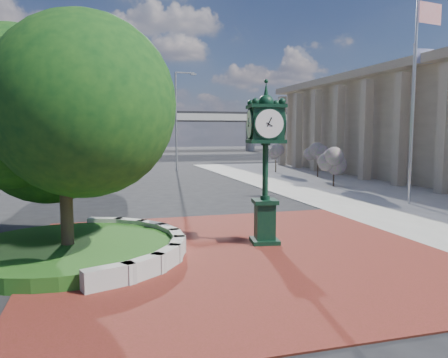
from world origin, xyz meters
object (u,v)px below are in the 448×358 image
at_px(post_clock, 265,156).
at_px(street_lamp_far, 98,120).
at_px(street_lamp_near, 178,113).
at_px(parked_car, 133,158).
at_px(flagpole_b, 411,116).
at_px(flagpole_a, 414,99).

xyz_separation_m(post_clock, street_lamp_far, (-5.30, 42.72, 2.37)).
height_order(post_clock, street_lamp_near, street_lamp_near).
distance_m(parked_car, flagpole_b, 32.06).
xyz_separation_m(street_lamp_near, street_lamp_far, (-7.50, 13.89, -0.27)).
xyz_separation_m(flagpole_b, street_lamp_far, (-19.21, 32.25, 0.54)).
height_order(post_clock, parked_car, post_clock).
height_order(street_lamp_near, street_lamp_far, street_lamp_near).
relative_size(flagpole_a, flagpole_b, 1.13).
height_order(post_clock, street_lamp_far, street_lamp_far).
relative_size(flagpole_b, street_lamp_near, 0.98).
relative_size(street_lamp_near, street_lamp_far, 1.05).
distance_m(post_clock, flagpole_a, 11.65).
height_order(flagpole_b, street_lamp_far, flagpole_b).
bearing_deg(post_clock, flagpole_b, 36.97).
bearing_deg(street_lamp_far, street_lamp_near, -61.65).
relative_size(parked_car, street_lamp_far, 0.50).
bearing_deg(parked_car, street_lamp_near, -87.47).
bearing_deg(flagpole_a, post_clock, -151.17).
xyz_separation_m(post_clock, flagpole_a, (9.98, 5.49, 2.43)).
bearing_deg(post_clock, street_lamp_far, 97.07).
height_order(parked_car, flagpole_b, flagpole_b).
bearing_deg(parked_car, street_lamp_far, 111.94).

